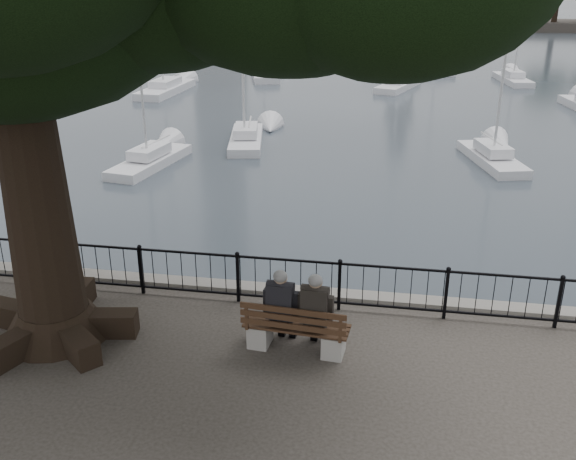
% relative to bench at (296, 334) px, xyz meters
% --- Properties ---
extents(harbor, '(260.00, 260.00, 1.20)m').
position_rel_bench_xyz_m(harbor, '(-0.41, 2.07, -0.84)').
color(harbor, slate).
rests_on(harbor, ground).
extents(railing, '(22.06, 0.06, 1.00)m').
position_rel_bench_xyz_m(railing, '(-0.41, 1.57, 0.22)').
color(railing, black).
rests_on(railing, ground).
extents(bench, '(1.86, 0.71, 0.96)m').
position_rel_bench_xyz_m(bench, '(0.00, 0.00, 0.00)').
color(bench, gray).
rests_on(bench, ground).
extents(person_left, '(0.46, 0.78, 1.52)m').
position_rel_bench_xyz_m(person_left, '(-0.25, 0.13, 0.37)').
color(person_left, black).
rests_on(person_left, ground).
extents(person_right, '(0.46, 0.78, 1.52)m').
position_rel_bench_xyz_m(person_right, '(0.34, 0.07, 0.37)').
color(person_right, black).
rests_on(person_right, ground).
extents(lion_monument, '(6.30, 6.30, 9.21)m').
position_rel_bench_xyz_m(lion_monument, '(1.59, 49.00, 0.99)').
color(lion_monument, slate).
rests_on(lion_monument, ground).
extents(sailboat_a, '(1.98, 4.75, 8.22)m').
position_rel_bench_xyz_m(sailboat_a, '(-7.90, 13.44, -1.06)').
color(sailboat_a, silver).
rests_on(sailboat_a, ground).
extents(sailboat_b, '(2.20, 4.96, 10.10)m').
position_rel_bench_xyz_m(sailboat_b, '(-5.01, 17.45, -1.02)').
color(sailboat_b, silver).
rests_on(sailboat_b, ground).
extents(sailboat_c, '(2.42, 4.80, 8.36)m').
position_rel_bench_xyz_m(sailboat_c, '(5.28, 16.15, -1.06)').
color(sailboat_c, silver).
rests_on(sailboat_c, ground).
extents(sailboat_e, '(1.98, 6.11, 13.10)m').
position_rel_bench_xyz_m(sailboat_e, '(-12.78, 28.76, -0.97)').
color(sailboat_e, silver).
rests_on(sailboat_e, ground).
extents(sailboat_f, '(2.98, 5.35, 10.84)m').
position_rel_bench_xyz_m(sailboat_f, '(1.40, 32.73, -1.01)').
color(sailboat_f, silver).
rests_on(sailboat_f, ground).
extents(sailboat_g, '(2.17, 5.15, 8.87)m').
position_rel_bench_xyz_m(sailboat_g, '(9.01, 36.57, -1.05)').
color(sailboat_g, silver).
rests_on(sailboat_g, ground).
extents(sailboat_h, '(3.22, 6.32, 15.19)m').
position_rel_bench_xyz_m(sailboat_h, '(-7.97, 35.75, -0.92)').
color(sailboat_h, silver).
rests_on(sailboat_h, ground).
extents(sailboat_i, '(2.77, 5.41, 11.30)m').
position_rel_bench_xyz_m(sailboat_i, '(4.02, 40.65, -1.00)').
color(sailboat_i, silver).
rests_on(sailboat_i, ground).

